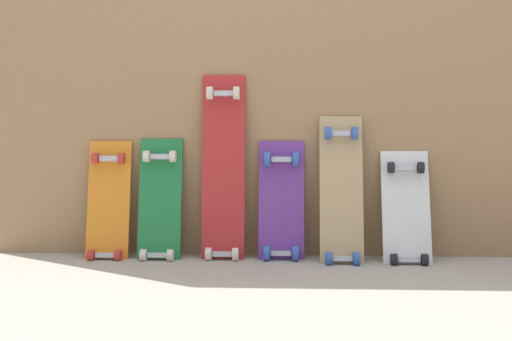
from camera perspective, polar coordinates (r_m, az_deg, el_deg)
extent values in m
plane|color=#A89E8E|center=(3.33, 0.06, -7.16)|extent=(12.00, 12.00, 0.00)
cube|color=#99724C|center=(3.33, 0.11, 5.12)|extent=(2.60, 0.04, 1.42)
cube|color=orange|center=(3.37, -12.09, -2.97)|extent=(0.20, 0.15, 0.63)
cube|color=#B7B7BF|center=(3.34, -12.35, -6.86)|extent=(0.09, 0.04, 0.03)
cube|color=#B7B7BF|center=(3.38, -12.05, 0.96)|extent=(0.09, 0.04, 0.03)
cylinder|color=red|center=(3.34, -13.48, -6.82)|extent=(0.03, 0.05, 0.05)
cylinder|color=red|center=(3.31, -11.36, -6.89)|extent=(0.03, 0.05, 0.05)
cylinder|color=red|center=(3.38, -13.16, 1.00)|extent=(0.03, 0.05, 0.05)
cylinder|color=red|center=(3.34, -11.07, 1.00)|extent=(0.03, 0.05, 0.05)
cube|color=#1E7238|center=(3.32, -7.95, -2.93)|extent=(0.20, 0.15, 0.63)
cube|color=#B7B7BF|center=(3.28, -8.14, -6.95)|extent=(0.09, 0.04, 0.03)
cube|color=#B7B7BF|center=(3.32, -7.91, 1.12)|extent=(0.09, 0.04, 0.03)
cylinder|color=beige|center=(3.28, -9.30, -6.91)|extent=(0.03, 0.06, 0.06)
cylinder|color=beige|center=(3.25, -7.09, -6.97)|extent=(0.03, 0.06, 0.06)
cylinder|color=beige|center=(3.32, -9.04, 1.16)|extent=(0.03, 0.06, 0.06)
cylinder|color=beige|center=(3.29, -6.88, 1.16)|extent=(0.03, 0.06, 0.06)
cube|color=#B22626|center=(3.28, -2.71, -0.26)|extent=(0.20, 0.12, 0.93)
cube|color=#B7B7BF|center=(3.26, -2.80, -6.91)|extent=(0.09, 0.04, 0.03)
cube|color=#B7B7BF|center=(3.28, -2.71, 6.37)|extent=(0.09, 0.04, 0.03)
cylinder|color=beige|center=(3.25, -3.95, -6.91)|extent=(0.03, 0.06, 0.06)
cylinder|color=beige|center=(3.24, -1.71, -6.95)|extent=(0.03, 0.06, 0.06)
cylinder|color=beige|center=(3.27, -3.84, 6.41)|extent=(0.03, 0.06, 0.06)
cylinder|color=beige|center=(3.26, -1.63, 6.43)|extent=(0.03, 0.06, 0.06)
cube|color=#6B338C|center=(3.28, 2.11, -2.98)|extent=(0.22, 0.12, 0.62)
cube|color=#B7B7BF|center=(3.25, 2.09, -6.86)|extent=(0.10, 0.04, 0.03)
cube|color=#B7B7BF|center=(3.27, 2.12, 0.92)|extent=(0.10, 0.04, 0.03)
cylinder|color=#3359B2|center=(3.23, 0.90, -6.86)|extent=(0.03, 0.07, 0.07)
cylinder|color=#3359B2|center=(3.23, 3.28, -6.87)|extent=(0.03, 0.07, 0.07)
cylinder|color=#3359B2|center=(3.25, 0.94, 0.95)|extent=(0.03, 0.07, 0.07)
cylinder|color=#3359B2|center=(3.25, 3.30, 0.95)|extent=(0.03, 0.07, 0.07)
cube|color=tan|center=(3.24, 7.07, -2.12)|extent=(0.20, 0.20, 0.74)
cube|color=#B7B7BF|center=(3.19, 7.16, -7.26)|extent=(0.09, 0.04, 0.03)
cube|color=#B7B7BF|center=(3.27, 7.05, 3.02)|extent=(0.09, 0.04, 0.03)
cylinder|color=#3359B2|center=(3.17, 6.04, -7.25)|extent=(0.03, 0.06, 0.06)
cylinder|color=#3359B2|center=(3.18, 8.31, -7.23)|extent=(0.03, 0.06, 0.06)
cylinder|color=#3359B2|center=(3.25, 5.97, 3.09)|extent=(0.03, 0.06, 0.06)
cylinder|color=#3359B2|center=(3.26, 8.17, 3.08)|extent=(0.03, 0.06, 0.06)
cube|color=silver|center=(3.29, 12.31, -3.57)|extent=(0.22, 0.20, 0.58)
cube|color=#B7B7BF|center=(3.23, 12.52, -7.24)|extent=(0.10, 0.04, 0.03)
cube|color=#B7B7BF|center=(3.31, 12.24, 0.16)|extent=(0.10, 0.04, 0.03)
cylinder|color=black|center=(3.21, 11.34, -7.23)|extent=(0.03, 0.05, 0.05)
cylinder|color=black|center=(3.23, 13.78, -7.18)|extent=(0.03, 0.05, 0.05)
cylinder|color=black|center=(3.28, 11.10, 0.24)|extent=(0.03, 0.05, 0.05)
cylinder|color=black|center=(3.30, 13.47, 0.23)|extent=(0.03, 0.05, 0.05)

